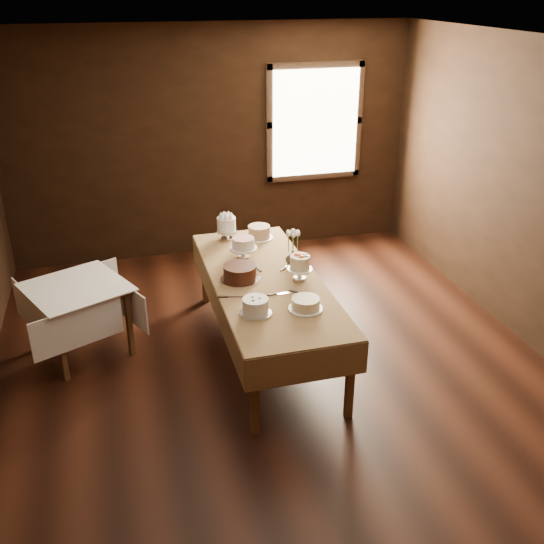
{
  "coord_description": "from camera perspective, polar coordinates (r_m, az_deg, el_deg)",
  "views": [
    {
      "loc": [
        -1.24,
        -4.4,
        3.21
      ],
      "look_at": [
        0.0,
        0.2,
        0.95
      ],
      "focal_mm": 40.62,
      "sensor_mm": 36.0,
      "label": 1
    }
  ],
  "objects": [
    {
      "name": "cake_server_c",
      "position": [
        5.86,
        -1.72,
        0.68
      ],
      "size": [
        0.07,
        0.24,
        0.01
      ],
      "primitive_type": "cube",
      "rotation": [
        0.0,
        0.0,
        1.78
      ],
      "color": "silver",
      "rests_on": "display_table"
    },
    {
      "name": "cake_meringue",
      "position": [
        6.43,
        -4.24,
        4.0
      ],
      "size": [
        0.23,
        0.23,
        0.25
      ],
      "color": "silver",
      "rests_on": "display_table"
    },
    {
      "name": "cake_server_a",
      "position": [
        5.33,
        1.25,
        -1.96
      ],
      "size": [
        0.24,
        0.03,
        0.01
      ],
      "primitive_type": "cube",
      "rotation": [
        0.0,
        0.0,
        -0.0
      ],
      "color": "silver",
      "rests_on": "display_table"
    },
    {
      "name": "display_table",
      "position": [
        5.61,
        -0.59,
        -1.16
      ],
      "size": [
        0.97,
        2.46,
        0.76
      ],
      "rotation": [
        0.0,
        0.0,
        0.0
      ],
      "color": "#4D301A",
      "rests_on": "ground"
    },
    {
      "name": "floor",
      "position": [
        5.59,
        0.54,
        -9.7
      ],
      "size": [
        5.0,
        6.0,
        0.01
      ],
      "primitive_type": "cube",
      "color": "black",
      "rests_on": "ground"
    },
    {
      "name": "wall_back",
      "position": [
        7.72,
        -5.54,
        11.72
      ],
      "size": [
        5.0,
        0.02,
        2.8
      ],
      "primitive_type": "cube",
      "color": "black",
      "rests_on": "ground"
    },
    {
      "name": "cake_lattice",
      "position": [
        5.99,
        -2.67,
        2.17
      ],
      "size": [
        0.31,
        0.31,
        0.21
      ],
      "color": "white",
      "rests_on": "display_table"
    },
    {
      "name": "cake_server_e",
      "position": [
        5.27,
        -3.28,
        -2.33
      ],
      "size": [
        0.24,
        0.08,
        0.01
      ],
      "primitive_type": "cube",
      "rotation": [
        0.0,
        0.0,
        -0.24
      ],
      "color": "silver",
      "rests_on": "display_table"
    },
    {
      "name": "flower_vase",
      "position": [
        5.84,
        1.93,
        1.32
      ],
      "size": [
        0.19,
        0.19,
        0.14
      ],
      "primitive_type": "imported",
      "rotation": [
        0.0,
        0.0,
        5.22
      ],
      "color": "#2D2823",
      "rests_on": "display_table"
    },
    {
      "name": "side_table",
      "position": [
        5.9,
        -17.63,
        -1.97
      ],
      "size": [
        1.1,
        1.1,
        0.7
      ],
      "rotation": [
        0.0,
        0.0,
        0.44
      ],
      "color": "#4D301A",
      "rests_on": "ground"
    },
    {
      "name": "cake_server_b",
      "position": [
        5.31,
        3.16,
        -2.09
      ],
      "size": [
        0.2,
        0.18,
        0.01
      ],
      "primitive_type": "cube",
      "rotation": [
        0.0,
        0.0,
        -0.73
      ],
      "color": "silver",
      "rests_on": "display_table"
    },
    {
      "name": "window",
      "position": [
        7.93,
        4.03,
        13.62
      ],
      "size": [
        1.1,
        0.05,
        1.3
      ],
      "primitive_type": "cube",
      "color": "#FFEABF",
      "rests_on": "wall_back"
    },
    {
      "name": "cake_speckled",
      "position": [
        6.45,
        -1.21,
        3.69
      ],
      "size": [
        0.29,
        0.29,
        0.14
      ],
      "color": "white",
      "rests_on": "display_table"
    },
    {
      "name": "flower_bouquet",
      "position": [
        5.76,
        1.96,
        3.06
      ],
      "size": [
        0.14,
        0.14,
        0.2
      ],
      "primitive_type": null,
      "color": "white",
      "rests_on": "flower_vase"
    },
    {
      "name": "cake_cream",
      "position": [
        5.06,
        3.13,
        -3.0
      ],
      "size": [
        0.29,
        0.29,
        0.1
      ],
      "color": "white",
      "rests_on": "display_table"
    },
    {
      "name": "wall_front",
      "position": [
        2.6,
        20.01,
        -20.69
      ],
      "size": [
        5.0,
        0.02,
        2.8
      ],
      "primitive_type": "cube",
      "color": "black",
      "rests_on": "ground"
    },
    {
      "name": "cake_server_d",
      "position": [
        5.86,
        1.63,
        0.69
      ],
      "size": [
        0.19,
        0.19,
        0.01
      ],
      "primitive_type": "cube",
      "rotation": [
        0.0,
        0.0,
        0.77
      ],
      "color": "silver",
      "rests_on": "display_table"
    },
    {
      "name": "cake_chocolate",
      "position": [
        5.55,
        -3.0,
        -0.1
      ],
      "size": [
        0.39,
        0.39,
        0.14
      ],
      "color": "silver",
      "rests_on": "display_table"
    },
    {
      "name": "cake_swirl",
      "position": [
        4.98,
        -1.54,
        -3.24
      ],
      "size": [
        0.27,
        0.27,
        0.14
      ],
      "color": "silver",
      "rests_on": "display_table"
    },
    {
      "name": "cake_flowers",
      "position": [
        5.55,
        2.59,
        0.33
      ],
      "size": [
        0.24,
        0.24,
        0.24
      ],
      "color": "white",
      "rests_on": "display_table"
    },
    {
      "name": "ceiling",
      "position": [
        4.59,
        0.69,
        20.25
      ],
      "size": [
        5.0,
        6.0,
        0.01
      ],
      "primitive_type": "cube",
      "color": "beige",
      "rests_on": "wall_back"
    }
  ]
}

